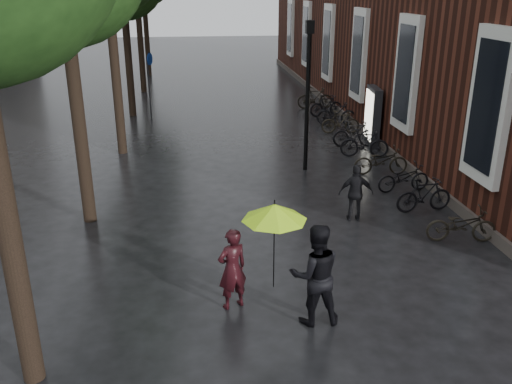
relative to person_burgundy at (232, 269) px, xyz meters
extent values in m
cube|color=silver|center=(6.27, 2.91, 2.21)|extent=(0.25, 1.60, 3.60)
cube|color=black|center=(6.17, 2.91, 2.21)|extent=(0.10, 1.20, 3.00)
cube|color=silver|center=(6.27, 7.91, 2.21)|extent=(0.25, 1.60, 3.60)
cube|color=black|center=(6.17, 7.91, 2.21)|extent=(0.10, 1.20, 3.00)
cube|color=silver|center=(6.27, 12.91, 2.21)|extent=(0.25, 1.60, 3.60)
cube|color=black|center=(6.17, 12.91, 2.21)|extent=(0.10, 1.20, 3.00)
cube|color=silver|center=(6.27, 17.91, 2.21)|extent=(0.25, 1.60, 3.60)
cube|color=black|center=(6.17, 17.91, 2.21)|extent=(0.10, 1.20, 3.00)
cube|color=silver|center=(6.27, 22.91, 2.21)|extent=(0.25, 1.60, 3.60)
cube|color=black|center=(6.17, 22.91, 2.21)|extent=(0.10, 1.20, 3.00)
cube|color=silver|center=(6.27, 27.91, 2.21)|extent=(0.25, 1.60, 3.60)
cube|color=black|center=(6.17, 27.91, 2.21)|extent=(0.10, 1.20, 3.00)
cube|color=#3F3833|center=(6.42, 16.91, -0.64)|extent=(0.40, 33.00, 0.30)
cylinder|color=black|center=(-3.18, -1.59, 1.54)|extent=(0.32, 0.32, 4.68)
cylinder|color=black|center=(-3.28, 4.41, 1.46)|extent=(0.32, 0.32, 4.51)
cylinder|color=black|center=(-3.08, 10.41, 1.68)|extent=(0.32, 0.32, 4.95)
cylinder|color=black|center=(-3.23, 16.41, 1.41)|extent=(0.32, 0.32, 4.40)
cylinder|color=black|center=(-3.13, 22.41, 1.60)|extent=(0.32, 0.32, 4.79)
cylinder|color=black|center=(-3.18, 28.41, 1.49)|extent=(0.32, 0.32, 4.57)
imported|color=black|center=(0.00, 0.00, 0.00)|extent=(0.68, 0.58, 1.59)
imported|color=black|center=(1.39, -0.64, 0.15)|extent=(0.91, 0.71, 1.88)
cylinder|color=black|center=(0.71, -0.34, 0.50)|extent=(0.02, 0.02, 1.45)
cone|color=#B7FF1A|center=(0.71, -0.34, 1.23)|extent=(1.14, 1.14, 0.29)
cylinder|color=black|center=(0.71, -0.34, 1.41)|extent=(0.02, 0.02, 0.08)
imported|color=black|center=(3.42, 3.60, -0.05)|extent=(0.91, 0.49, 1.48)
imported|color=black|center=(5.51, 2.09, -0.37)|extent=(1.67, 0.80, 0.84)
imported|color=black|center=(5.39, 3.91, -0.33)|extent=(1.58, 0.57, 0.93)
imported|color=black|center=(5.42, 5.43, -0.38)|extent=(1.64, 0.72, 0.83)
imported|color=black|center=(5.28, 6.96, -0.34)|extent=(1.74, 0.70, 0.90)
imported|color=black|center=(5.33, 8.82, -0.29)|extent=(1.73, 0.84, 1.00)
imported|color=black|center=(5.39, 10.16, -0.30)|extent=(1.65, 0.54, 0.98)
imported|color=black|center=(5.39, 12.09, -0.33)|extent=(1.58, 0.53, 0.93)
imported|color=black|center=(5.59, 13.46, -0.28)|extent=(1.75, 0.79, 1.02)
imported|color=black|center=(5.58, 15.21, -0.30)|extent=(1.68, 0.82, 0.98)
imported|color=black|center=(5.43, 16.86, -0.27)|extent=(1.75, 0.55, 1.04)
cube|color=black|center=(6.12, 10.41, 0.28)|extent=(0.29, 1.42, 2.14)
cube|color=white|center=(5.96, 10.41, 0.33)|extent=(0.04, 1.19, 1.75)
cylinder|color=black|center=(3.02, 7.72, 1.39)|extent=(0.13, 0.13, 4.36)
cube|color=black|center=(3.02, 7.72, 3.68)|extent=(0.24, 0.24, 0.38)
sphere|color=#FFE5B2|center=(3.02, 7.72, 3.68)|extent=(0.20, 0.20, 0.20)
cylinder|color=#262628|center=(-2.36, 15.61, 0.52)|extent=(0.06, 0.06, 2.63)
cylinder|color=navy|center=(-2.25, 15.61, 1.84)|extent=(0.03, 0.53, 0.53)
camera|label=1|loc=(-0.65, -8.69, 4.83)|focal=38.00mm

